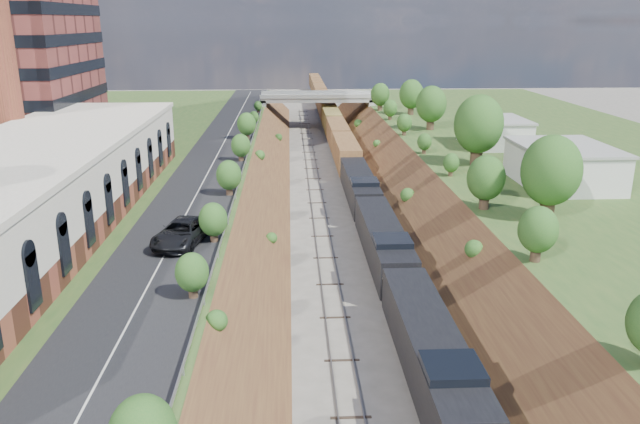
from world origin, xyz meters
TOP-DOWN VIEW (x-y plane):
  - platform_left at (-33.00, 60.00)m, footprint 44.00×180.00m
  - platform_right at (33.00, 60.00)m, footprint 44.00×180.00m
  - embankment_left at (-11.00, 60.00)m, footprint 10.00×180.00m
  - embankment_right at (11.00, 60.00)m, footprint 10.00×180.00m
  - rail_left_track at (-2.60, 60.00)m, footprint 1.58×180.00m
  - rail_right_track at (2.60, 60.00)m, footprint 1.58×180.00m
  - road at (-15.50, 60.00)m, footprint 8.00×180.00m
  - guardrail at (-11.40, 59.80)m, footprint 0.10×171.00m
  - commercial_building at (-28.00, 38.00)m, footprint 14.30×62.30m
  - overpass at (0.00, 122.00)m, footprint 24.50×8.30m
  - white_building_near at (23.50, 52.00)m, footprint 9.00×12.00m
  - white_building_far at (23.00, 74.00)m, footprint 8.00×10.00m
  - tree_right_large at (17.00, 40.00)m, footprint 5.25×5.25m
  - tree_left_crest at (-11.80, 20.00)m, footprint 2.45×2.45m
  - freight_train at (2.60, 113.30)m, footprint 3.19×195.99m
  - suv at (-14.51, 34.66)m, footprint 4.60×7.42m

SIDE VIEW (x-z plane):
  - embankment_left at x=-11.00m, z-range -5.00..5.00m
  - embankment_right at x=11.00m, z-range -5.00..5.00m
  - rail_left_track at x=-2.60m, z-range 0.00..0.18m
  - rail_right_track at x=2.60m, z-range 0.00..0.18m
  - platform_left at x=-33.00m, z-range 0.00..5.00m
  - platform_right at x=33.00m, z-range 0.00..5.00m
  - freight_train at x=2.60m, z-range 0.35..5.08m
  - overpass at x=0.00m, z-range 1.22..8.62m
  - road at x=-15.50m, z-range 5.00..5.10m
  - guardrail at x=-11.40m, z-range 5.20..5.90m
  - suv at x=-14.51m, z-range 5.10..7.01m
  - white_building_far at x=23.00m, z-range 5.00..8.60m
  - white_building_near at x=23.50m, z-range 5.00..9.00m
  - tree_left_crest at x=-11.80m, z-range 5.26..8.82m
  - commercial_building at x=-28.00m, z-range 5.01..12.01m
  - tree_right_large at x=17.00m, z-range 5.58..13.19m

